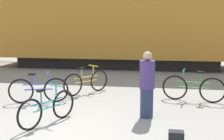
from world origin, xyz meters
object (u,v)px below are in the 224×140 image
Objects in this scene: freight_train at (117,6)px; person_in_purple at (147,85)px; bicycle_green at (193,88)px; bicycle_yellow at (86,82)px; backpack at (176,140)px; bicycle_teal at (48,108)px; bicycle_blue at (39,90)px.

freight_train is 22.47× the size of person_in_purple.
bicycle_green is 1.26× the size of bicycle_yellow.
bicycle_green reaches higher than backpack.
bicycle_yellow is at bearing -92.18° from freight_train.
freight_train reaches higher than bicycle_teal.
bicycle_green is (3.10, -6.31, -2.61)m from freight_train.
person_in_purple is at bearing -126.92° from bicycle_green.
freight_train is 23.41× the size of bicycle_teal.
bicycle_blue is at bearing -169.42° from bicycle_green.
bicycle_green is at bearing -63.86° from freight_train.
freight_train is 6.39m from bicycle_yellow.
freight_train is 8.51m from person_in_purple.
person_in_purple is at bearing 109.02° from backpack.
backpack is at bearing -35.70° from bicycle_blue.
backpack is at bearing -18.99° from bicycle_teal.
bicycle_blue is 1.16× the size of bicycle_yellow.
bicycle_teal is 3.03m from backpack.
bicycle_green is 3.59m from backpack.
bicycle_yellow is at bearing -24.73° from person_in_purple.
bicycle_teal is at bearing -144.17° from bicycle_green.
backpack is (2.43, -9.83, -2.83)m from freight_train.
bicycle_blue reaches higher than backpack.
freight_train is 7.71m from bicycle_blue.
bicycle_blue reaches higher than bicycle_teal.
bicycle_blue is at bearing -100.50° from freight_train.
bicycle_green reaches higher than bicycle_blue.
bicycle_yellow is 4.81m from backpack.
bicycle_blue is (-0.90, 1.72, 0.01)m from bicycle_teal.
freight_train reaches higher than backpack.
freight_train is at bearing 116.14° from bicycle_green.
freight_train reaches higher than bicycle_yellow.
bicycle_blue is 4.63m from backpack.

